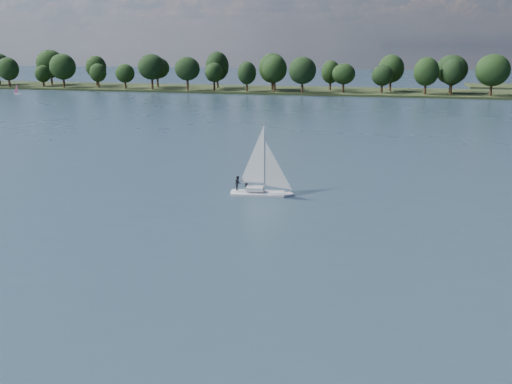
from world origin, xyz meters
TOP-DOWN VIEW (x-y plane):
  - ground at (0.00, 100.00)m, footprint 700.00×700.00m
  - far_shore at (0.00, 212.00)m, footprint 660.00×40.00m
  - sailboat at (6.32, 45.95)m, footprint 7.33×3.06m
  - dinghy_pink at (-121.03, 170.35)m, footprint 2.77×1.53m
  - treeline at (-7.80, 208.24)m, footprint 562.21×73.98m

SIDE VIEW (x-z plane):
  - ground at x=0.00m, z-range 0.00..0.00m
  - far_shore at x=0.00m, z-range -0.75..0.75m
  - dinghy_pink at x=-121.03m, z-range -1.10..3.08m
  - sailboat at x=6.32m, z-range -2.07..7.29m
  - treeline at x=-7.80m, z-range -0.79..17.28m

